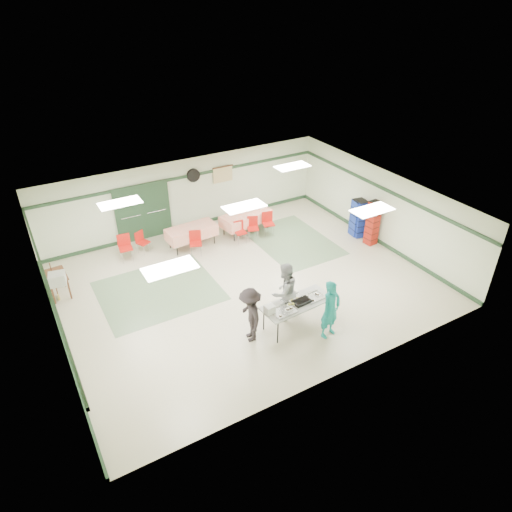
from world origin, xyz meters
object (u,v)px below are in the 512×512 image
volunteer_teal (331,309)px  chair_loose_a (141,240)px  chair_d (195,240)px  printer_table (56,277)px  crate_stack_blue_b (358,218)px  office_printer (57,279)px  chair_c (268,221)px  dining_table_a (246,218)px  broom (54,280)px  volunteer_dark (250,315)px  chair_loose_b (125,245)px  chair_b (240,229)px  crate_stack_red (373,223)px  volunteer_grey (284,292)px  crate_stack_blue_a (360,219)px  dining_table_b (192,232)px  chair_a (253,225)px  serving_table (297,304)px

volunteer_teal → chair_loose_a: bearing=101.7°
chair_d → printer_table: size_ratio=0.95×
crate_stack_blue_b → office_printer: crate_stack_blue_b is taller
office_printer → chair_loose_a: bearing=41.6°
chair_c → chair_loose_a: (-4.50, 1.04, -0.05)m
dining_table_a → broom: size_ratio=1.60×
volunteer_dark → broom: 6.08m
chair_loose_b → broom: broom is taller
chair_d → chair_loose_a: chair_d is taller
chair_b → chair_loose_a: size_ratio=1.02×
crate_stack_red → volunteer_dark: bearing=-160.1°
volunteer_grey → office_printer: volunteer_grey is taller
chair_d → crate_stack_blue_b: (5.74, -1.71, 0.17)m
chair_loose_b → crate_stack_blue_a: 8.40m
volunteer_teal → chair_c: volunteer_teal is taller
volunteer_dark → crate_stack_blue_b: 6.97m
dining_table_b → printer_table: size_ratio=1.97×
volunteer_dark → chair_loose_b: volunteer_dark is taller
volunteer_grey → chair_c: size_ratio=2.00×
volunteer_grey → broom: size_ratio=1.37×
chair_b → chair_d: bearing=-176.4°
dining_table_a → chair_c: size_ratio=2.33×
chair_a → chair_c: 0.65m
volunteer_teal → dining_table_a: 6.32m
crate_stack_red → dining_table_b: bearing=151.5°
chair_loose_a → crate_stack_red: crate_stack_red is taller
crate_stack_red → crate_stack_blue_b: (0.00, 0.78, -0.13)m
serving_table → dining_table_a: dining_table_a is taller
chair_a → crate_stack_red: size_ratio=0.51×
chair_a → chair_d: 2.27m
crate_stack_red → broom: size_ratio=1.30×
chair_loose_b → office_printer: bearing=-139.8°
volunteer_grey → serving_table: bearing=93.8°
chair_c → broom: size_ratio=0.69×
crate_stack_red → broom: crate_stack_red is taller
dining_table_a → chair_a: 0.58m
dining_table_b → chair_d: bearing=-104.4°
chair_d → crate_stack_red: crate_stack_red is taller
chair_a → office_printer: office_printer is taller
serving_table → chair_loose_a: (-2.43, 5.95, -0.24)m
chair_b → chair_d: 1.72m
crate_stack_blue_b → chair_loose_b: bearing=162.1°
dining_table_a → crate_stack_blue_a: size_ratio=1.43×
serving_table → volunteer_dark: 1.38m
volunteer_teal → printer_table: size_ratio=1.84×
chair_c → crate_stack_red: (2.82, -2.50, 0.29)m
chair_c → chair_d: bearing=-165.0°
chair_a → crate_stack_red: crate_stack_red is taller
crate_stack_blue_a → chair_d: bearing=162.1°
serving_table → volunteer_dark: volunteer_dark is taller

